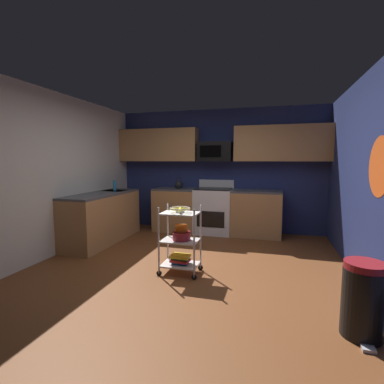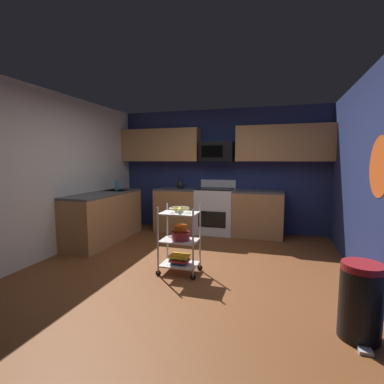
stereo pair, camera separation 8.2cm
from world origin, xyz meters
name	(u,v)px [view 1 (the left image)]	position (x,y,z in m)	size (l,w,h in m)	color
floor	(187,270)	(0.00, 0.00, -0.02)	(4.40, 4.80, 0.04)	brown
wall_back	(219,170)	(0.00, 2.43, 1.30)	(4.52, 0.06, 2.60)	navy
wall_left	(50,174)	(-2.23, 0.00, 1.30)	(0.06, 4.80, 2.60)	silver
wall_right	(373,179)	(2.23, 0.00, 1.30)	(0.06, 4.80, 2.60)	navy
wall_flower_decal	(379,167)	(2.20, -0.28, 1.45)	(0.65, 0.65, 0.00)	#E5591E
counter_run	(172,213)	(-0.78, 1.61, 0.46)	(3.52, 2.41, 0.92)	#B27F4C
oven_range	(214,210)	(-0.04, 2.10, 0.48)	(0.76, 0.65, 1.10)	white
upper_cabinets	(218,144)	(0.01, 2.23, 1.85)	(4.40, 0.33, 0.70)	#B27F4C
microwave	(215,152)	(-0.04, 2.21, 1.70)	(0.70, 0.39, 0.40)	black
rolling_cart	(180,240)	(-0.04, -0.16, 0.45)	(0.55, 0.36, 0.91)	silver
fruit_bowl	(180,209)	(-0.04, -0.16, 0.88)	(0.27, 0.27, 0.07)	silver
mixing_bowl_large	(182,236)	(-0.02, -0.16, 0.52)	(0.25, 0.25, 0.11)	maroon
mixing_bowl_small	(181,228)	(-0.03, -0.14, 0.62)	(0.18, 0.18, 0.08)	orange
book_stack	(180,259)	(-0.04, -0.16, 0.19)	(0.26, 0.20, 0.12)	#1E4C8C
kettle	(179,185)	(-0.80, 2.10, 1.00)	(0.21, 0.18, 0.26)	black
dish_soap_bottle	(115,186)	(-1.90, 1.33, 1.02)	(0.06, 0.06, 0.20)	#2D8CBF
trash_can	(363,300)	(1.90, -1.07, 0.33)	(0.34, 0.42, 0.66)	black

